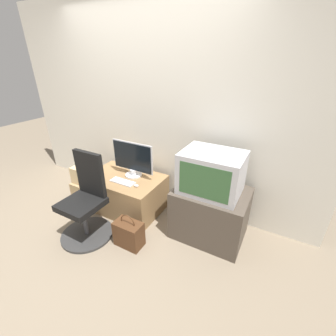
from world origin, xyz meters
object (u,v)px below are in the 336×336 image
Objects in this scene: crt_tv at (212,173)px; handbag at (129,234)px; mouse at (136,186)px; office_chair at (86,206)px; book at (71,209)px; main_monitor at (133,160)px; cardboard_box_lower at (83,190)px; keyboard at (123,182)px.

crt_tv reaches higher than handbag.
handbag is at bearing -66.61° from mouse.
office_chair reaches higher than handbag.
office_chair is at bearing -17.83° from book.
handbag is (-0.69, -0.58, -0.66)m from crt_tv.
main_monitor is 0.37m from mouse.
main_monitor is 1.02m from cardboard_box_lower.
crt_tv is at bearing 9.99° from mouse.
main_monitor reaches higher than book.
mouse is (0.21, -0.01, 0.01)m from keyboard.
cardboard_box_lower is at bearing 160.01° from handbag.
handbag is at bearing -47.23° from keyboard.
book is at bearing -155.25° from keyboard.
cardboard_box_lower is at bearing 179.46° from mouse.
crt_tv is 0.63× the size of office_chair.
keyboard is (-0.01, -0.21, -0.22)m from main_monitor.
book is (-0.71, -0.53, -0.69)m from main_monitor.
keyboard is at bearing 178.51° from mouse.
handbag is 1.10m from book.
main_monitor is at bearing 14.55° from cardboard_box_lower.
main_monitor is at bearing 37.08° from book.
main_monitor reaches higher than handbag.
crt_tv is 1.12m from handbag.
crt_tv reaches higher than office_chair.
handbag is at bearing -139.93° from crt_tv.
office_chair is at bearing -124.65° from mouse.
keyboard is 0.52m from office_chair.
mouse is at bearing 55.35° from office_chair.
office_chair is (-0.13, -0.50, -0.09)m from keyboard.
main_monitor is 0.60× the size of office_chair.
book is at bearing -165.29° from crt_tv.
cardboard_box_lower reaches higher than book.
book is at bearing 174.15° from handbag.
main_monitor reaches higher than mouse.
mouse reaches higher than book.
handbag is at bearing -5.85° from book.
mouse is 1.07m from book.
handbag is 2.11× the size of book.
handbag is (0.40, -0.43, -0.33)m from keyboard.
main_monitor is at bearing 78.80° from office_chair.
handbag is (0.38, -0.65, -0.55)m from main_monitor.
main_monitor is 1.12m from book.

